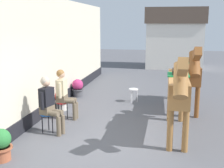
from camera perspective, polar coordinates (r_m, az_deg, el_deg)
name	(u,v)px	position (r m, az deg, el deg)	size (l,w,h in m)	color
ground_plane	(134,105)	(9.55, 4.39, -4.07)	(40.00, 40.00, 0.00)	#56565B
pub_facade_wall	(40,62)	(8.48, -14.06, 4.20)	(0.34, 14.00, 3.40)	beige
distant_cottage	(174,37)	(17.80, 12.21, 9.00)	(3.40, 2.60, 3.50)	silver
seated_visitor_near	(49,102)	(7.08, -12.33, -3.50)	(0.61, 0.48, 1.39)	#194C99
seated_visitor_far	(64,92)	(8.07, -9.45, -1.49)	(0.61, 0.49, 1.39)	red
saddled_horse_near	(178,88)	(6.80, 12.89, -0.84)	(0.50, 3.00, 2.06)	#9E6B38
saddled_horse_far	(190,72)	(9.13, 15.05, 2.27)	(0.52, 3.00, 2.06)	brown
flower_planter_nearest	(1,144)	(6.09, -21.08, -11.02)	(0.43, 0.43, 0.64)	#A85638
flower_planter_inner_far	(62,99)	(8.99, -9.93, -3.02)	(0.43, 0.43, 0.64)	beige
flower_planter_farthest	(78,88)	(10.56, -6.78, -0.70)	(0.43, 0.43, 0.64)	#4C4C51
spare_stool_white	(133,91)	(9.75, 4.26, -1.30)	(0.32, 0.32, 0.46)	white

